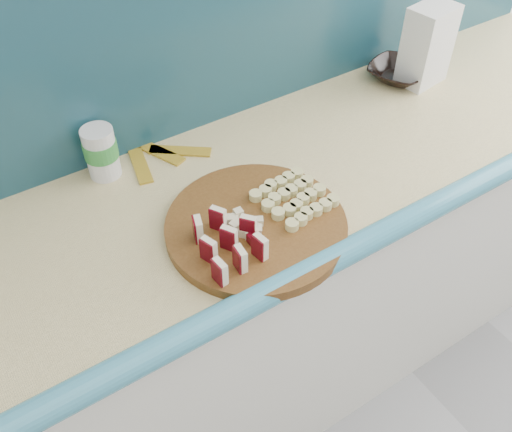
{
  "coord_description": "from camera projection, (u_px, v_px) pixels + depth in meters",
  "views": [
    {
      "loc": [
        -0.64,
        0.62,
        1.83
      ],
      "look_at": [
        -0.16,
        1.36,
        0.96
      ],
      "focal_mm": 40.0,
      "sensor_mm": 36.0,
      "label": 1
    }
  ],
  "objects": [
    {
      "name": "kitchen_counter",
      "position": [
        302.0,
        272.0,
        1.78
      ],
      "size": [
        2.2,
        0.63,
        0.91
      ],
      "color": "white",
      "rests_on": "ground"
    },
    {
      "name": "backsplash",
      "position": [
        251.0,
        22.0,
        1.46
      ],
      "size": [
        2.2,
        0.02,
        0.5
      ],
      "primitive_type": "cube",
      "color": "teal",
      "rests_on": "kitchen_counter"
    },
    {
      "name": "cutting_board",
      "position": [
        256.0,
        226.0,
        1.27
      ],
      "size": [
        0.45,
        0.45,
        0.03
      ],
      "primitive_type": "cylinder",
      "rotation": [
        0.0,
        0.0,
        0.12
      ],
      "color": "#4E2C10",
      "rests_on": "kitchen_counter"
    },
    {
      "name": "apple_wedges",
      "position": [
        227.0,
        242.0,
        1.18
      ],
      "size": [
        0.14,
        0.17,
        0.06
      ],
      "color": "beige",
      "rests_on": "cutting_board"
    },
    {
      "name": "apple_chunks",
      "position": [
        247.0,
        225.0,
        1.24
      ],
      "size": [
        0.06,
        0.06,
        0.02
      ],
      "color": "beige",
      "rests_on": "cutting_board"
    },
    {
      "name": "banana_slices",
      "position": [
        294.0,
        198.0,
        1.3
      ],
      "size": [
        0.17,
        0.17,
        0.02
      ],
      "color": "#CCC57D",
      "rests_on": "cutting_board"
    },
    {
      "name": "brown_bowl",
      "position": [
        398.0,
        73.0,
        1.72
      ],
      "size": [
        0.23,
        0.23,
        0.04
      ],
      "primitive_type": "imported",
      "rotation": [
        0.0,
        0.0,
        0.38
      ],
      "color": "black",
      "rests_on": "kitchen_counter"
    },
    {
      "name": "flour_bag",
      "position": [
        427.0,
        45.0,
        1.65
      ],
      "size": [
        0.15,
        0.12,
        0.23
      ],
      "primitive_type": "cube",
      "rotation": [
        0.0,
        0.0,
        0.15
      ],
      "color": "white",
      "rests_on": "kitchen_counter"
    },
    {
      "name": "canister",
      "position": [
        101.0,
        152.0,
        1.37
      ],
      "size": [
        0.08,
        0.08,
        0.13
      ],
      "rotation": [
        0.0,
        0.0,
        -0.18
      ],
      "color": "silver",
      "rests_on": "kitchen_counter"
    },
    {
      "name": "banana_peel",
      "position": [
        159.0,
        155.0,
        1.46
      ],
      "size": [
        0.22,
        0.18,
        0.01
      ],
      "rotation": [
        0.0,
        0.0,
        0.22
      ],
      "color": "gold",
      "rests_on": "kitchen_counter"
    }
  ]
}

